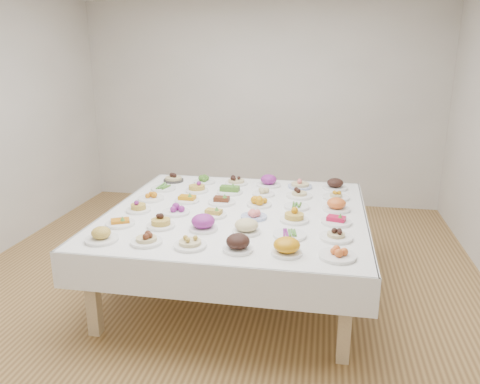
% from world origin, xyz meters
% --- Properties ---
extents(room_envelope, '(5.02, 5.02, 2.81)m').
position_xyz_m(room_envelope, '(0.00, 0.00, 1.83)').
color(room_envelope, '#A67F45').
rests_on(room_envelope, ground).
extents(display_table, '(2.25, 2.25, 0.75)m').
position_xyz_m(display_table, '(0.18, -0.20, 0.69)').
color(display_table, white).
rests_on(display_table, ground).
extents(dish_0, '(0.24, 0.24, 0.13)m').
position_xyz_m(dish_0, '(-0.68, -1.06, 0.81)').
color(dish_0, white).
rests_on(dish_0, display_table).
extents(dish_1, '(0.23, 0.23, 0.13)m').
position_xyz_m(dish_1, '(-0.34, -1.05, 0.81)').
color(dish_1, white).
rests_on(dish_1, display_table).
extents(dish_2, '(0.24, 0.24, 0.13)m').
position_xyz_m(dish_2, '(-0.00, -1.06, 0.81)').
color(dish_2, white).
rests_on(dish_2, display_table).
extents(dish_3, '(0.21, 0.21, 0.12)m').
position_xyz_m(dish_3, '(0.35, -1.06, 0.80)').
color(dish_3, white).
rests_on(dish_3, display_table).
extents(dish_4, '(0.25, 0.25, 0.14)m').
position_xyz_m(dish_4, '(0.69, -1.06, 0.82)').
color(dish_4, white).
rests_on(dish_4, display_table).
extents(dish_5, '(0.25, 0.25, 0.10)m').
position_xyz_m(dish_5, '(1.04, -1.05, 0.79)').
color(dish_5, white).
rests_on(dish_5, display_table).
extents(dish_6, '(0.23, 0.23, 0.10)m').
position_xyz_m(dish_6, '(-0.69, -0.72, 0.79)').
color(dish_6, white).
rests_on(dish_6, display_table).
extents(dish_7, '(0.22, 0.22, 0.13)m').
position_xyz_m(dish_7, '(-0.35, -0.71, 0.81)').
color(dish_7, white).
rests_on(dish_7, display_table).
extents(dish_8, '(0.23, 0.23, 0.13)m').
position_xyz_m(dish_8, '(0.00, -0.71, 0.81)').
color(dish_8, white).
rests_on(dish_8, display_table).
extents(dish_9, '(0.23, 0.23, 0.13)m').
position_xyz_m(dish_9, '(0.35, -0.71, 0.81)').
color(dish_9, white).
rests_on(dish_9, display_table).
extents(dish_10, '(0.25, 0.25, 0.05)m').
position_xyz_m(dish_10, '(0.69, -0.72, 0.77)').
color(dish_10, white).
rests_on(dish_10, display_table).
extents(dish_11, '(0.24, 0.24, 0.12)m').
position_xyz_m(dish_11, '(1.03, -0.71, 0.80)').
color(dish_11, white).
rests_on(dish_11, display_table).
extents(dish_12, '(0.22, 0.22, 0.12)m').
position_xyz_m(dish_12, '(-0.67, -0.37, 0.80)').
color(dish_12, white).
rests_on(dish_12, display_table).
extents(dish_13, '(0.24, 0.24, 0.11)m').
position_xyz_m(dish_13, '(-0.33, -0.37, 0.80)').
color(dish_13, white).
rests_on(dish_13, display_table).
extents(dish_14, '(0.22, 0.22, 0.09)m').
position_xyz_m(dish_14, '(0.01, -0.38, 0.79)').
color(dish_14, white).
rests_on(dish_14, display_table).
extents(dish_15, '(0.22, 0.22, 0.09)m').
position_xyz_m(dish_15, '(0.36, -0.37, 0.78)').
color(dish_15, '#4C66B2').
rests_on(dish_15, display_table).
extents(dish_16, '(0.26, 0.25, 0.15)m').
position_xyz_m(dish_16, '(0.70, -0.38, 0.82)').
color(dish_16, white).
rests_on(dish_16, display_table).
extents(dish_17, '(0.25, 0.25, 0.09)m').
position_xyz_m(dish_17, '(1.04, -0.36, 0.78)').
color(dish_17, white).
rests_on(dish_17, display_table).
extents(dish_18, '(0.24, 0.24, 0.09)m').
position_xyz_m(dish_18, '(-0.69, -0.03, 0.79)').
color(dish_18, white).
rests_on(dish_18, display_table).
extents(dish_19, '(0.23, 0.23, 0.10)m').
position_xyz_m(dish_19, '(-0.33, -0.02, 0.79)').
color(dish_19, white).
rests_on(dish_19, display_table).
extents(dish_20, '(0.25, 0.25, 0.11)m').
position_xyz_m(dish_20, '(-0.00, -0.02, 0.79)').
color(dish_20, white).
rests_on(dish_20, display_table).
extents(dish_21, '(0.23, 0.23, 0.11)m').
position_xyz_m(dish_21, '(0.35, -0.02, 0.80)').
color(dish_21, white).
rests_on(dish_21, display_table).
extents(dish_22, '(0.22, 0.22, 0.05)m').
position_xyz_m(dish_22, '(0.69, -0.03, 0.77)').
color(dish_22, white).
rests_on(dish_22, display_table).
extents(dish_23, '(0.24, 0.24, 0.13)m').
position_xyz_m(dish_23, '(1.04, -0.03, 0.81)').
color(dish_23, white).
rests_on(dish_23, display_table).
extents(dish_24, '(0.25, 0.25, 0.06)m').
position_xyz_m(dish_24, '(-0.69, 0.32, 0.78)').
color(dish_24, white).
rests_on(dish_24, display_table).
extents(dish_25, '(0.23, 0.23, 0.13)m').
position_xyz_m(dish_25, '(-0.33, 0.32, 0.81)').
color(dish_25, white).
rests_on(dish_25, display_table).
extents(dish_26, '(0.25, 0.25, 0.12)m').
position_xyz_m(dish_26, '(0.01, 0.32, 0.80)').
color(dish_26, white).
rests_on(dish_26, display_table).
extents(dish_27, '(0.21, 0.21, 0.08)m').
position_xyz_m(dish_27, '(0.34, 0.31, 0.78)').
color(dish_27, white).
rests_on(dish_27, display_table).
extents(dish_28, '(0.26, 0.26, 0.14)m').
position_xyz_m(dish_28, '(0.69, 0.32, 0.81)').
color(dish_28, white).
rests_on(dish_28, display_table).
extents(dish_29, '(0.25, 0.25, 0.12)m').
position_xyz_m(dish_29, '(1.04, 0.32, 0.80)').
color(dish_29, white).
rests_on(dish_29, display_table).
extents(dish_30, '(0.21, 0.21, 0.12)m').
position_xyz_m(dish_30, '(-0.69, 0.65, 0.81)').
color(dish_30, '#2C2927').
rests_on(dish_30, display_table).
extents(dish_31, '(0.23, 0.23, 0.10)m').
position_xyz_m(dish_31, '(-0.34, 0.66, 0.79)').
color(dish_31, white).
rests_on(dish_31, display_table).
extents(dish_32, '(0.24, 0.24, 0.14)m').
position_xyz_m(dish_32, '(0.01, 0.66, 0.82)').
color(dish_32, white).
rests_on(dish_32, display_table).
extents(dish_33, '(0.25, 0.25, 0.15)m').
position_xyz_m(dish_33, '(0.35, 0.66, 0.82)').
color(dish_33, white).
rests_on(dish_33, display_table).
extents(dish_34, '(0.25, 0.25, 0.14)m').
position_xyz_m(dish_34, '(0.68, 0.65, 0.82)').
color(dish_34, '#4C66B2').
rests_on(dish_34, display_table).
extents(dish_35, '(0.25, 0.25, 0.13)m').
position_xyz_m(dish_35, '(1.04, 0.67, 0.81)').
color(dish_35, white).
rests_on(dish_35, display_table).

